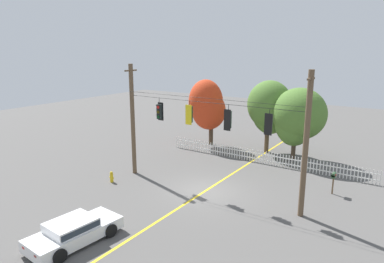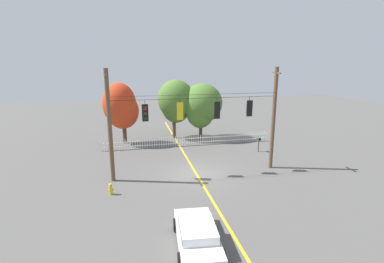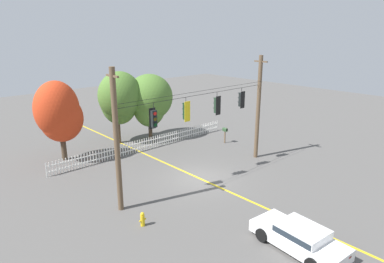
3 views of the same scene
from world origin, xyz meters
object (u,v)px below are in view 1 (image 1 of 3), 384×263
roadside_mailbox (334,177)px  traffic_signal_northbound_secondary (190,114)px  autumn_oak_far_east (298,116)px  fire_hydrant (112,177)px  parked_car (74,231)px  autumn_maple_near_fence (207,106)px  traffic_signal_northbound_primary (228,120)px  traffic_signal_southbound_primary (160,112)px  autumn_maple_mid (270,107)px  traffic_signal_eastbound_side (269,124)px

roadside_mailbox → traffic_signal_northbound_secondary: bearing=-153.6°
autumn_oak_far_east → fire_hydrant: size_ratio=7.74×
parked_car → roadside_mailbox: bearing=55.1°
parked_car → roadside_mailbox: size_ratio=3.22×
autumn_maple_near_fence → fire_hydrant: (-0.64, -11.20, -3.30)m
traffic_signal_northbound_primary → roadside_mailbox: traffic_signal_northbound_primary is taller
traffic_signal_northbound_secondary → autumn_maple_near_fence: autumn_maple_near_fence is taller
traffic_signal_northbound_primary → autumn_maple_near_fence: bearing=127.2°
autumn_maple_near_fence → fire_hydrant: 11.69m
traffic_signal_northbound_secondary → autumn_maple_near_fence: size_ratio=0.24×
autumn_oak_far_east → fire_hydrant: 14.74m
traffic_signal_southbound_primary → autumn_maple_mid: autumn_maple_mid is taller
traffic_signal_northbound_secondary → roadside_mailbox: size_ratio=1.07×
fire_hydrant → roadside_mailbox: 14.12m
traffic_signal_southbound_primary → autumn_oak_far_east: size_ratio=0.26×
traffic_signal_southbound_primary → roadside_mailbox: bearing=20.8°
traffic_signal_southbound_primary → traffic_signal_northbound_secondary: size_ratio=1.03×
traffic_signal_northbound_secondary → autumn_maple_mid: (1.34, 9.98, -0.82)m
traffic_signal_southbound_primary → autumn_maple_mid: (3.71, 9.96, -0.76)m
traffic_signal_eastbound_side → autumn_maple_near_fence: (-9.30, 9.03, -1.11)m
fire_hydrant → traffic_signal_eastbound_side: bearing=12.3°
traffic_signal_southbound_primary → parked_car: 9.52m
fire_hydrant → roadside_mailbox: bearing=25.6°
autumn_maple_mid → autumn_oak_far_east: (2.54, -0.70, -0.36)m
autumn_maple_near_fence → fire_hydrant: bearing=-93.3°
autumn_maple_mid → parked_car: (-2.06, -18.39, -3.33)m
traffic_signal_eastbound_side → parked_car: bearing=-124.7°
parked_car → autumn_oak_far_east: bearing=75.4°
traffic_signal_eastbound_side → autumn_maple_mid: 10.70m
traffic_signal_northbound_primary → fire_hydrant: bearing=-163.9°
traffic_signal_northbound_secondary → traffic_signal_northbound_primary: same height
autumn_maple_mid → parked_car: 18.80m
traffic_signal_northbound_secondary → traffic_signal_eastbound_side: 5.12m
autumn_maple_mid → parked_car: autumn_maple_mid is taller
traffic_signal_northbound_primary → autumn_oak_far_east: 9.43m
traffic_signal_southbound_primary → roadside_mailbox: (10.27, 3.91, -3.58)m
autumn_maple_mid → roadside_mailbox: (6.56, -6.05, -2.82)m
fire_hydrant → autumn_maple_near_fence: bearing=86.7°
traffic_signal_eastbound_side → fire_hydrant: bearing=-167.7°
traffic_signal_eastbound_side → fire_hydrant: size_ratio=1.90×
traffic_signal_southbound_primary → parked_car: size_ratio=0.34×
traffic_signal_southbound_primary → traffic_signal_northbound_secondary: (2.37, -0.02, 0.06)m
traffic_signal_southbound_primary → fire_hydrant: (-2.45, -2.19, -4.33)m
fire_hydrant → parked_car: bearing=-56.7°
traffic_signal_southbound_primary → autumn_oak_far_east: (6.26, 9.26, -1.12)m
traffic_signal_northbound_primary → traffic_signal_eastbound_side: bearing=0.0°
traffic_signal_northbound_primary → fire_hydrant: traffic_signal_northbound_primary is taller
roadside_mailbox → traffic_signal_southbound_primary: bearing=-159.2°
traffic_signal_northbound_primary → traffic_signal_eastbound_side: (2.45, 0.00, 0.05)m
autumn_maple_near_fence → roadside_mailbox: 13.36m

